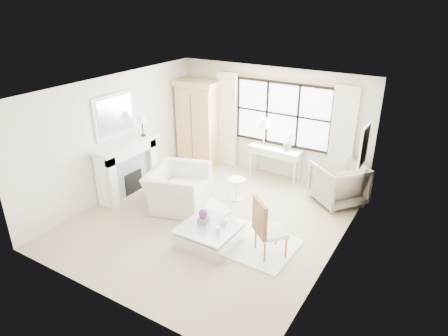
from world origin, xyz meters
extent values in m
plane|color=tan|center=(0.00, 0.00, 0.00)|extent=(5.50, 5.50, 0.00)
plane|color=white|center=(0.00, 0.00, 2.70)|extent=(5.50, 5.50, 0.00)
plane|color=beige|center=(0.00, 2.75, 1.35)|extent=(5.00, 0.00, 5.00)
plane|color=silver|center=(0.00, -2.75, 1.35)|extent=(5.00, 0.00, 5.00)
plane|color=silver|center=(-2.50, 0.00, 1.35)|extent=(0.00, 5.50, 5.50)
plane|color=beige|center=(2.50, 0.00, 1.35)|extent=(0.00, 5.50, 5.50)
cube|color=white|center=(0.30, 2.73, 1.60)|extent=(2.40, 0.02, 1.50)
cylinder|color=#A87D3A|center=(0.30, 2.67, 2.47)|extent=(3.30, 0.04, 0.04)
cube|color=silver|center=(-1.20, 2.65, 1.24)|extent=(0.55, 0.10, 2.47)
cube|color=beige|center=(1.80, 2.65, 1.24)|extent=(0.55, 0.10, 2.47)
cube|color=white|center=(-2.29, 0.00, 0.59)|extent=(0.34, 1.50, 1.18)
cube|color=silver|center=(-2.12, 0.00, 0.53)|extent=(0.03, 1.22, 0.97)
cube|color=black|center=(-2.11, 0.00, 0.32)|extent=(0.06, 0.52, 0.50)
cube|color=white|center=(-2.25, 0.00, 1.22)|extent=(0.58, 1.66, 0.08)
cube|color=white|center=(-2.47, 0.00, 1.84)|extent=(0.05, 1.15, 0.95)
cube|color=silver|center=(-2.44, 0.00, 1.84)|extent=(0.02, 1.00, 0.80)
cube|color=white|center=(2.47, 1.70, 1.55)|extent=(0.04, 0.62, 0.82)
cube|color=#B6A58D|center=(2.45, 1.70, 1.55)|extent=(0.01, 0.52, 0.72)
cylinder|color=black|center=(-2.18, 0.54, 1.27)|extent=(0.12, 0.12, 0.03)
cylinder|color=black|center=(-2.18, 0.54, 1.44)|extent=(0.03, 0.03, 0.30)
cone|color=#EEE1C3|center=(-2.18, 0.54, 1.68)|extent=(0.22, 0.22, 0.18)
cube|color=tan|center=(-1.91, 2.36, 1.05)|extent=(1.03, 0.65, 2.10)
cube|color=tan|center=(-1.91, 2.36, 2.17)|extent=(1.15, 0.75, 0.14)
cube|color=silver|center=(0.26, 2.51, 0.68)|extent=(1.26, 0.48, 0.14)
cube|color=silver|center=(0.26, 2.51, 0.77)|extent=(1.32, 0.52, 0.06)
cylinder|color=#BE8D42|center=(-0.07, 2.53, 0.82)|extent=(0.14, 0.14, 0.03)
cylinder|color=#BE8D42|center=(-0.07, 2.53, 1.06)|extent=(0.02, 0.02, 0.46)
cone|color=#EFE6C3|center=(-0.07, 2.53, 1.38)|extent=(0.28, 0.28, 0.22)
imported|color=#5C724C|center=(0.60, 2.51, 1.03)|extent=(0.33, 0.32, 0.46)
cylinder|color=white|center=(0.02, 1.01, 0.01)|extent=(0.26, 0.26, 0.03)
cylinder|color=white|center=(0.02, 1.01, 0.25)|extent=(0.06, 0.06, 0.44)
cylinder|color=white|center=(0.02, 1.01, 0.49)|extent=(0.40, 0.40, 0.03)
cube|color=white|center=(-0.64, 0.24, 0.01)|extent=(1.78, 1.49, 0.03)
cube|color=white|center=(1.09, -0.34, 0.02)|extent=(1.70, 1.30, 0.03)
imported|color=silver|center=(-0.92, 0.13, 0.43)|extent=(1.48, 1.59, 0.85)
imported|color=gray|center=(1.98, 2.07, 0.46)|extent=(1.40, 1.39, 0.92)
cube|color=white|center=(1.54, -0.44, 0.46)|extent=(0.66, 0.66, 0.07)
cube|color=brown|center=(1.39, -0.61, 0.78)|extent=(0.39, 0.36, 0.60)
cube|color=silver|center=(0.45, -0.74, 0.16)|extent=(1.00, 1.00, 0.32)
cube|color=silver|center=(0.45, -0.74, 0.36)|extent=(1.00, 1.00, 0.04)
cube|color=gray|center=(0.31, -0.72, 0.45)|extent=(0.20, 0.20, 0.13)
sphere|color=#5E307A|center=(0.31, -0.72, 0.59)|extent=(0.16, 0.16, 0.16)
cylinder|color=white|center=(0.70, -0.84, 0.44)|extent=(0.09, 0.09, 0.12)
imported|color=white|center=(0.65, -0.54, 0.46)|extent=(0.19, 0.19, 0.16)
camera|label=1|loc=(3.90, -5.92, 4.31)|focal=32.00mm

